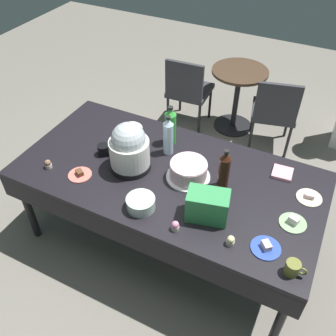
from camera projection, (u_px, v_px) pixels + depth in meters
name	position (u px, v px, depth m)	size (l,w,h in m)	color
ground	(168.00, 237.00, 3.19)	(9.00, 9.00, 0.00)	slate
potluck_table	(168.00, 179.00, 2.73)	(2.20, 1.10, 0.75)	black
frosted_layer_cake	(188.00, 171.00, 2.61)	(0.31, 0.31, 0.13)	silver
slow_cooker	(129.00, 148.00, 2.62)	(0.30, 0.30, 0.38)	black
glass_salad_bowl	(141.00, 203.00, 2.41)	(0.19, 0.19, 0.08)	#B2C6BC
ceramic_snack_bowl	(131.00, 133.00, 2.97)	(0.18, 0.18, 0.09)	silver
dessert_plate_coral	(80.00, 174.00, 2.66)	(0.17, 0.17, 0.04)	#E07266
dessert_plate_sage	(293.00, 222.00, 2.33)	(0.17, 0.17, 0.06)	#8CA87F
dessert_plate_cobalt	(266.00, 247.00, 2.19)	(0.18, 0.18, 0.05)	#2D4CB2
dessert_plate_cream	(309.00, 197.00, 2.49)	(0.17, 0.17, 0.04)	beige
cupcake_mint	(48.00, 164.00, 2.71)	(0.05, 0.05, 0.07)	beige
cupcake_rose	(231.00, 241.00, 2.20)	(0.05, 0.05, 0.07)	beige
cupcake_cocoa	(224.00, 169.00, 2.67)	(0.05, 0.05, 0.07)	beige
cupcake_lemon	(175.00, 226.00, 2.28)	(0.05, 0.05, 0.07)	beige
soda_bottle_water	(168.00, 136.00, 2.76)	(0.08, 0.08, 0.33)	silver
soda_bottle_lime_soda	(170.00, 126.00, 2.85)	(0.09, 0.09, 0.33)	green
soda_bottle_cola	(224.00, 170.00, 2.49)	(0.08, 0.08, 0.32)	#33190F
coffee_mug_olive	(293.00, 268.00, 2.05)	(0.12, 0.08, 0.09)	olive
coffee_mug_black	(104.00, 150.00, 2.82)	(0.13, 0.09, 0.08)	black
soda_carton	(208.00, 206.00, 2.32)	(0.26, 0.16, 0.20)	#338C4C
paper_napkin_stack	(282.00, 173.00, 2.67)	(0.14, 0.14, 0.02)	pink
maroon_chair_left	(188.00, 88.00, 4.09)	(0.46, 0.46, 0.85)	#333338
maroon_chair_right	(275.00, 110.00, 3.77)	(0.53, 0.53, 0.85)	#333338
round_cafe_table	(238.00, 89.00, 4.07)	(0.60, 0.60, 0.72)	#473323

